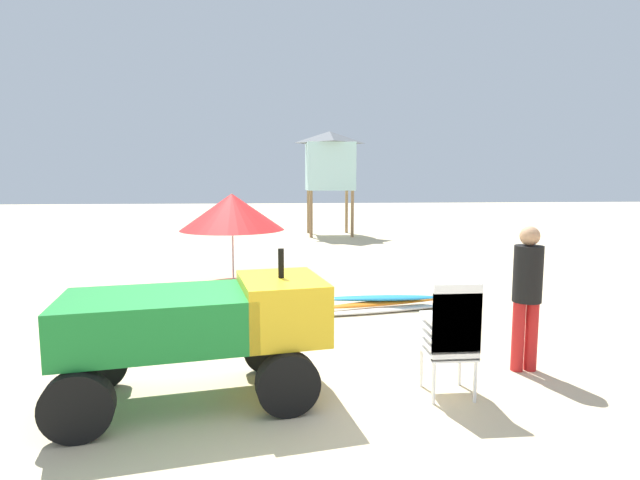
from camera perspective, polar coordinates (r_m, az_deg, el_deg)
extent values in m
plane|color=beige|center=(5.39, -3.56, -17.15)|extent=(80.00, 80.00, 0.00)
cube|color=#197A2D|center=(5.12, -17.87, -8.66)|extent=(1.97, 1.40, 0.50)
cube|color=gold|center=(5.18, -4.42, -7.57)|extent=(0.98, 1.22, 0.60)
cylinder|color=black|center=(5.09, -4.46, -2.66)|extent=(0.07, 0.07, 0.30)
cylinder|color=black|center=(5.87, -5.87, -11.95)|extent=(0.62, 0.28, 0.60)
cylinder|color=black|center=(4.86, -3.69, -16.08)|extent=(0.62, 0.28, 0.60)
cylinder|color=black|center=(5.88, -23.91, -12.51)|extent=(0.62, 0.28, 0.60)
cylinder|color=black|center=(4.87, -25.93, -16.75)|extent=(0.62, 0.28, 0.60)
cube|color=white|center=(5.38, 14.38, -12.33)|extent=(0.48, 0.48, 0.04)
cube|color=white|center=(5.12, 15.28, -11.00)|extent=(0.48, 0.04, 0.40)
cube|color=white|center=(5.36, 14.41, -11.42)|extent=(0.48, 0.48, 0.04)
cube|color=white|center=(5.10, 15.31, -10.04)|extent=(0.48, 0.04, 0.40)
cube|color=white|center=(5.33, 14.44, -10.51)|extent=(0.48, 0.48, 0.04)
cube|color=white|center=(5.07, 15.35, -9.07)|extent=(0.48, 0.04, 0.40)
cube|color=white|center=(5.30, 14.47, -9.58)|extent=(0.48, 0.48, 0.04)
cube|color=white|center=(5.05, 15.38, -8.09)|extent=(0.48, 0.04, 0.40)
cube|color=white|center=(5.28, 14.50, -8.64)|extent=(0.48, 0.48, 0.04)
cube|color=white|center=(5.03, 15.41, -7.10)|extent=(0.48, 0.04, 0.40)
cylinder|color=white|center=(5.72, 15.64, -13.67)|extent=(0.04, 0.04, 0.42)
cylinder|color=white|center=(5.59, 11.48, -14.03)|extent=(0.04, 0.04, 0.42)
cylinder|color=white|center=(5.35, 17.27, -15.18)|extent=(0.04, 0.04, 0.42)
cylinder|color=white|center=(5.22, 12.84, -15.64)|extent=(0.04, 0.04, 0.42)
ellipsoid|color=white|center=(8.47, 7.58, -7.85)|extent=(2.55, 0.77, 0.08)
ellipsoid|color=orange|center=(8.61, 7.82, -7.05)|extent=(2.31, 0.80, 0.08)
ellipsoid|color=#268CCC|center=(8.55, 6.83, -6.59)|extent=(2.06, 0.31, 0.08)
cylinder|color=red|center=(6.26, 21.65, -10.17)|extent=(0.14, 0.14, 0.81)
cylinder|color=red|center=(6.34, 22.96, -10.04)|extent=(0.14, 0.14, 0.81)
cylinder|color=black|center=(6.13, 22.62, -3.58)|extent=(0.32, 0.32, 0.64)
sphere|color=tan|center=(6.07, 22.82, 0.43)|extent=(0.22, 0.22, 0.22)
cylinder|color=olive|center=(18.74, -1.02, 2.96)|extent=(0.12, 0.12, 1.76)
cylinder|color=olive|center=(18.91, 3.71, 2.99)|extent=(0.12, 0.12, 1.76)
cylinder|color=olive|center=(20.29, -1.33, 3.27)|extent=(0.12, 0.12, 1.76)
cylinder|color=olive|center=(20.45, 3.04, 3.30)|extent=(0.12, 0.12, 1.76)
cube|color=#B1E2DF|center=(19.54, 1.11, 8.35)|extent=(1.80, 1.80, 1.80)
pyramid|color=#4C5156|center=(19.60, 1.12, 11.64)|extent=(1.98, 1.98, 0.45)
cylinder|color=beige|center=(10.77, -9.93, 0.21)|extent=(0.04, 0.04, 1.89)
cone|color=red|center=(10.72, -10.00, 3.19)|extent=(2.20, 2.20, 0.77)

